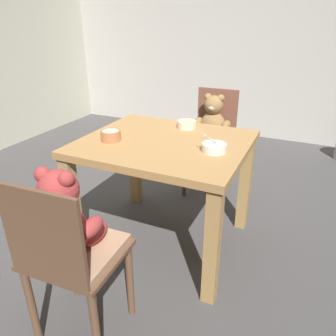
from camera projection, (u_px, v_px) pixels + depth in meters
name	position (u px, v px, depth m)	size (l,w,h in m)	color
ground_plane	(165.00, 241.00, 2.32)	(5.20, 5.20, 0.04)	#4B4848
wall_rear	(256.00, 25.00, 3.86)	(5.20, 0.08, 2.71)	beige
dining_table	(165.00, 159.00, 2.05)	(1.00, 0.88, 0.74)	#B6844B
teddy_chair_near_front	(68.00, 234.00, 1.38)	(0.42, 0.39, 0.91)	brown
teddy_chair_far_center	(212.00, 128.00, 2.76)	(0.39, 0.41, 0.89)	brown
porridge_bowl_terracotta_near_left	(111.00, 135.00, 1.99)	(0.12, 0.12, 0.06)	#B9734A
porridge_bowl_white_near_right	(214.00, 147.00, 1.82)	(0.14, 0.14, 0.12)	silver
porridge_bowl_cream_far_center	(187.00, 124.00, 2.22)	(0.13, 0.13, 0.05)	beige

